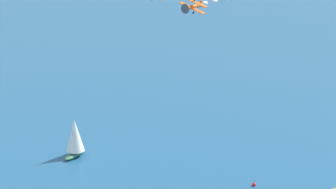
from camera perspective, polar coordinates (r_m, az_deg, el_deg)
The scene contains 3 objects.
sailboat_inshore at distance 219.52m, azimuth -7.68°, elevation -3.53°, with size 10.40×8.41×13.56m.
marker_buoy at distance 200.44m, azimuth 7.10°, elevation -7.38°, with size 1.10×1.10×2.10m.
biplane_lead at distance 162.09m, azimuth 2.05°, elevation 7.27°, with size 6.58×6.55×3.86m.
Camera 1 is at (-163.33, 22.60, 83.11)m, focal length 73.95 mm.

